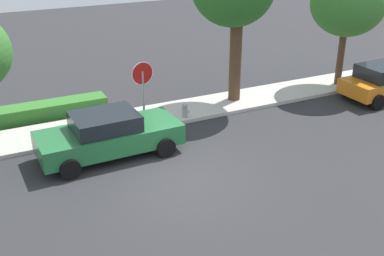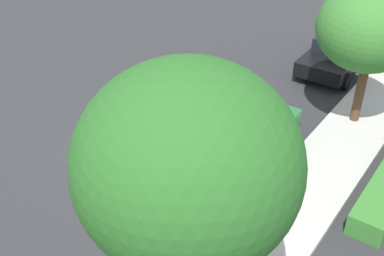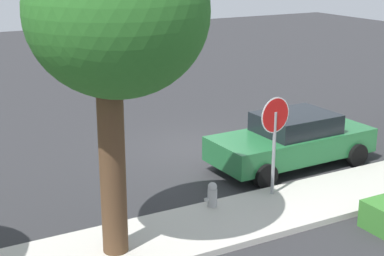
# 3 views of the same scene
# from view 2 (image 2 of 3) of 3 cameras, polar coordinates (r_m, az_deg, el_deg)

# --- Properties ---
(ground_plane) EXTENTS (60.00, 60.00, 0.00)m
(ground_plane) POSITION_cam_2_polar(r_m,az_deg,el_deg) (14.75, -5.51, -3.19)
(ground_plane) COLOR #2D2D30
(sidewalk_curb) EXTENTS (32.00, 2.07, 0.14)m
(sidewalk_curb) POSITION_cam_2_polar(r_m,az_deg,el_deg) (12.77, 11.15, -10.28)
(sidewalk_curb) COLOR beige
(sidewalk_curb) RESTS_ON ground_plane
(stop_sign) EXTENTS (0.84, 0.12, 2.51)m
(stop_sign) POSITION_cam_2_polar(r_m,az_deg,el_deg) (11.60, 8.19, -4.23)
(stop_sign) COLOR gray
(stop_sign) RESTS_ON ground_plane
(parked_car_green) EXTENTS (4.63, 2.15, 1.48)m
(parked_car_green) POSITION_cam_2_polar(r_m,az_deg,el_deg) (14.09, 5.76, -1.41)
(parked_car_green) COLOR #236B38
(parked_car_green) RESTS_ON ground_plane
(parked_car_black) EXTENTS (4.44, 2.13, 1.40)m
(parked_car_black) POSITION_cam_2_polar(r_m,az_deg,el_deg) (20.34, 16.95, 8.65)
(parked_car_black) COLOR black
(parked_car_black) RESTS_ON ground_plane
(street_tree_near_corner) EXTENTS (3.23, 3.23, 6.20)m
(street_tree_near_corner) POSITION_cam_2_polar(r_m,az_deg,el_deg) (6.68, -0.55, -4.95)
(street_tree_near_corner) COLOR #513823
(street_tree_near_corner) RESTS_ON ground_plane
(street_tree_mid_block) EXTENTS (3.14, 3.14, 4.74)m
(street_tree_mid_block) POSITION_cam_2_polar(r_m,az_deg,el_deg) (15.49, 20.27, 11.09)
(street_tree_mid_block) COLOR #513823
(street_tree_mid_block) RESTS_ON ground_plane
(fire_hydrant) EXTENTS (0.30, 0.22, 0.72)m
(fire_hydrant) POSITION_cam_2_polar(r_m,az_deg,el_deg) (11.50, 3.29, -13.60)
(fire_hydrant) COLOR #A5A5A8
(fire_hydrant) RESTS_ON ground_plane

